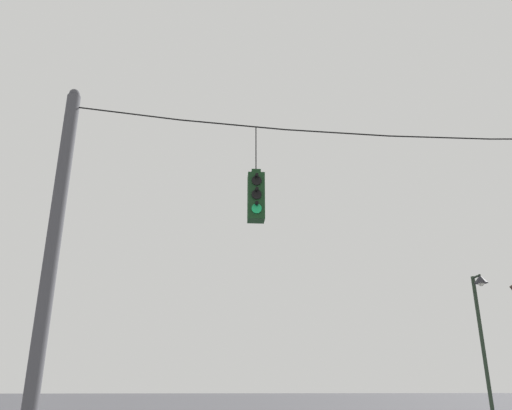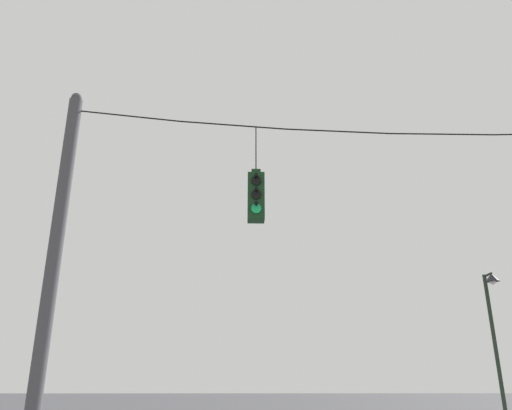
{
  "view_description": "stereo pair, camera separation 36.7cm",
  "coord_description": "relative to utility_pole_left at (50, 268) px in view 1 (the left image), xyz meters",
  "views": [
    {
      "loc": [
        -4.62,
        -9.19,
        1.8
      ],
      "look_at": [
        -4.02,
        0.27,
        5.21
      ],
      "focal_mm": 35.0,
      "sensor_mm": 36.0,
      "label": 1
    },
    {
      "loc": [
        -4.25,
        -9.2,
        1.8
      ],
      "look_at": [
        -4.02,
        0.27,
        5.21
      ],
      "focal_mm": 35.0,
      "sensor_mm": 36.0,
      "label": 2
    }
  ],
  "objects": [
    {
      "name": "span_wire",
      "position": [
        7.91,
        0.0,
        3.16
      ],
      "size": [
        15.83,
        0.03,
        0.5
      ],
      "color": "black"
    },
    {
      "name": "street_lamp",
      "position": [
        11.5,
        6.19,
        -0.22
      ],
      "size": [
        0.44,
        0.76,
        5.16
      ],
      "color": "#233323",
      "rests_on": "ground_plane"
    },
    {
      "name": "utility_pole_left",
      "position": [
        0.0,
        0.0,
        0.0
      ],
      "size": [
        0.28,
        0.28,
        7.75
      ],
      "color": "#4C4C51",
      "rests_on": "ground_plane"
    },
    {
      "name": "traffic_light_over_intersection",
      "position": [
        3.9,
        -0.01,
        1.53
      ],
      "size": [
        0.34,
        0.46,
        2.11
      ],
      "color": "#143819"
    }
  ]
}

